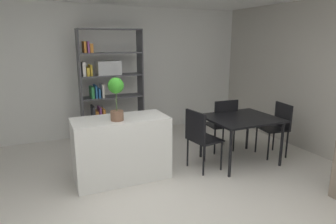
{
  "coord_description": "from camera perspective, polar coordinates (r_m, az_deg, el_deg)",
  "views": [
    {
      "loc": [
        -1.2,
        -2.88,
        1.92
      ],
      "look_at": [
        0.18,
        0.24,
        1.09
      ],
      "focal_mm": 31.62,
      "sensor_mm": 36.0,
      "label": 1
    }
  ],
  "objects": [
    {
      "name": "dining_chair_far",
      "position": [
        5.22,
        10.51,
        -1.69
      ],
      "size": [
        0.46,
        0.44,
        0.93
      ],
      "rotation": [
        0.0,
        0.0,
        3.09
      ],
      "color": "black",
      "rests_on": "ground_plane"
    },
    {
      "name": "potted_plant_on_island",
      "position": [
        3.9,
        -9.96,
        3.28
      ],
      "size": [
        0.21,
        0.21,
        0.57
      ],
      "color": "brown",
      "rests_on": "kitchen_island"
    },
    {
      "name": "open_bookshelf",
      "position": [
        5.77,
        -11.78,
        5.52
      ],
      "size": [
        1.19,
        0.35,
        2.13
      ],
      "color": "#4C4C51",
      "rests_on": "ground_plane"
    },
    {
      "name": "ground_plane",
      "position": [
        3.67,
        -1.11,
        -17.91
      ],
      "size": [
        8.63,
        8.63,
        0.0
      ],
      "primitive_type": "plane",
      "color": "beige"
    },
    {
      "name": "dining_chair_island_side",
      "position": [
        4.42,
        6.18,
        -4.38
      ],
      "size": [
        0.46,
        0.5,
        0.92
      ],
      "rotation": [
        0.0,
        0.0,
        1.72
      ],
      "color": "black",
      "rests_on": "ground_plane"
    },
    {
      "name": "dining_table",
      "position": [
        4.81,
        13.91,
        -1.81
      ],
      "size": [
        1.08,
        0.94,
        0.74
      ],
      "color": "black",
      "rests_on": "ground_plane"
    },
    {
      "name": "kitchen_island",
      "position": [
        4.22,
        -8.98,
        -6.97
      ],
      "size": [
        1.3,
        0.61,
        0.89
      ],
      "primitive_type": "cube",
      "color": "silver",
      "rests_on": "ground_plane"
    },
    {
      "name": "back_partition",
      "position": [
        6.14,
        -12.59,
        7.52
      ],
      "size": [
        6.27,
        0.06,
        2.59
      ],
      "primitive_type": "cube",
      "color": "silver",
      "rests_on": "ground_plane"
    },
    {
      "name": "dining_chair_window_side",
      "position": [
        5.31,
        20.31,
        -2.19
      ],
      "size": [
        0.47,
        0.48,
        0.89
      ],
      "rotation": [
        0.0,
        0.0,
        -1.72
      ],
      "color": "black",
      "rests_on": "ground_plane"
    }
  ]
}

